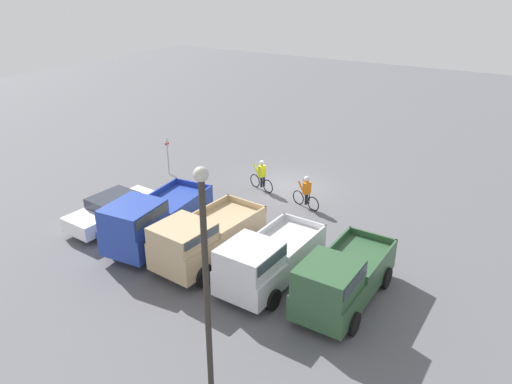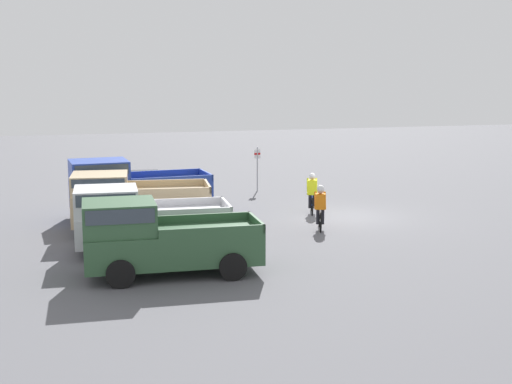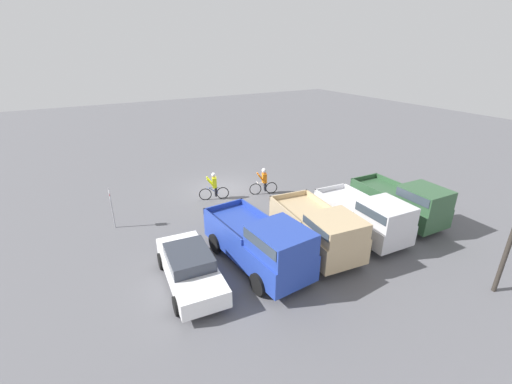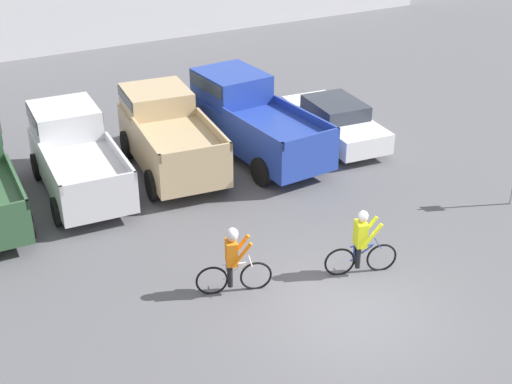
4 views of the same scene
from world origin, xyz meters
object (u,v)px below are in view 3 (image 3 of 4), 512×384
at_px(pickup_truck_2, 319,229).
at_px(cyclist_0, 214,186).
at_px(pickup_truck_0, 405,201).
at_px(cyclist_1, 264,181).
at_px(pickup_truck_1, 367,216).
at_px(fire_lane_sign, 111,204).
at_px(sedan_0, 190,267).
at_px(pickup_truck_3, 262,243).

height_order(pickup_truck_2, cyclist_0, pickup_truck_2).
distance_m(pickup_truck_0, pickup_truck_2, 5.62).
bearing_deg(pickup_truck_2, cyclist_1, -100.34).
xyz_separation_m(pickup_truck_2, cyclist_1, (-1.22, -6.68, -0.30)).
distance_m(pickup_truck_1, fire_lane_sign, 12.23).
bearing_deg(pickup_truck_1, pickup_truck_2, -1.27).
height_order(sedan_0, fire_lane_sign, fire_lane_sign).
relative_size(pickup_truck_0, fire_lane_sign, 2.36).
bearing_deg(pickup_truck_3, cyclist_1, -121.15).
relative_size(pickup_truck_0, cyclist_1, 3.01).
distance_m(pickup_truck_2, fire_lane_sign, 9.96).
bearing_deg(pickup_truck_3, pickup_truck_2, 176.97).
xyz_separation_m(pickup_truck_1, pickup_truck_3, (5.54, -0.21, 0.11)).
bearing_deg(pickup_truck_1, pickup_truck_0, -176.32).
distance_m(pickup_truck_2, pickup_truck_3, 2.74).
xyz_separation_m(pickup_truck_0, pickup_truck_1, (2.81, 0.18, -0.03)).
bearing_deg(pickup_truck_1, pickup_truck_3, -2.14).
relative_size(pickup_truck_0, pickup_truck_1, 1.01).
bearing_deg(cyclist_0, fire_lane_sign, 7.58).
xyz_separation_m(pickup_truck_1, cyclist_0, (4.53, -7.49, -0.27)).
relative_size(pickup_truck_3, cyclist_1, 3.32).
xyz_separation_m(sedan_0, fire_lane_sign, (1.84, -6.00, 0.58)).
xyz_separation_m(pickup_truck_2, fire_lane_sign, (7.40, -6.67, 0.15)).
bearing_deg(pickup_truck_3, pickup_truck_1, 177.86).
relative_size(sedan_0, cyclist_0, 2.71).
bearing_deg(pickup_truck_1, fire_lane_sign, -33.38).
height_order(pickup_truck_3, fire_lane_sign, pickup_truck_3).
bearing_deg(pickup_truck_2, sedan_0, -6.86).
height_order(pickup_truck_0, sedan_0, pickup_truck_0).
relative_size(pickup_truck_2, cyclist_1, 3.00).
distance_m(pickup_truck_2, cyclist_0, 7.63).
relative_size(pickup_truck_1, pickup_truck_2, 0.99).
bearing_deg(cyclist_1, cyclist_0, -14.13).
height_order(pickup_truck_1, pickup_truck_2, pickup_truck_2).
bearing_deg(fire_lane_sign, pickup_truck_0, 153.30).
height_order(cyclist_0, fire_lane_sign, fire_lane_sign).
bearing_deg(pickup_truck_0, cyclist_0, -44.87).
xyz_separation_m(pickup_truck_3, sedan_0, (2.83, -0.52, -0.49)).
xyz_separation_m(pickup_truck_3, cyclist_1, (-3.95, -6.54, -0.35)).
relative_size(pickup_truck_2, cyclist_0, 2.97).
xyz_separation_m(pickup_truck_2, cyclist_0, (1.72, -7.42, -0.32)).
height_order(pickup_truck_0, pickup_truck_2, pickup_truck_0).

